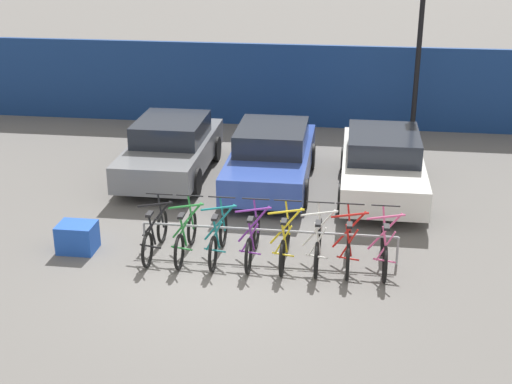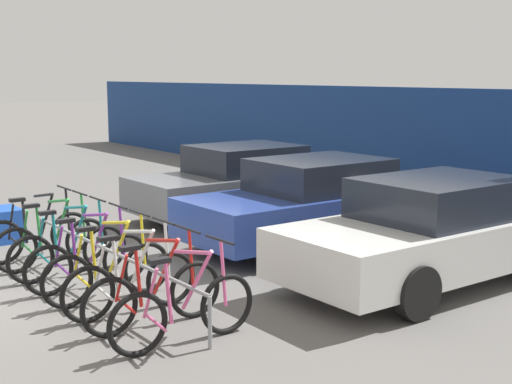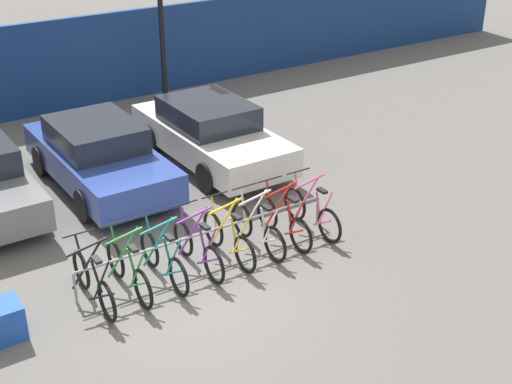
% 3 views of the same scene
% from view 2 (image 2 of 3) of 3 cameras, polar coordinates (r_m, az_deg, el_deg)
% --- Properties ---
extents(ground_plane, '(120.00, 120.00, 0.00)m').
position_cam_2_polar(ground_plane, '(9.82, -17.24, -7.22)').
color(ground_plane, '#605E5B').
extents(hoarding_wall, '(36.00, 0.16, 2.44)m').
position_cam_2_polar(hoarding_wall, '(15.45, 17.92, 3.33)').
color(hoarding_wall, navy).
rests_on(hoarding_wall, ground).
extents(bike_rack, '(4.80, 0.04, 0.57)m').
position_cam_2_polar(bike_rack, '(9.22, -11.79, -4.85)').
color(bike_rack, gray).
rests_on(bike_rack, ground).
extents(bicycle_black, '(0.68, 1.71, 1.05)m').
position_cam_2_polar(bicycle_black, '(11.12, -17.08, -3.26)').
color(bicycle_black, black).
rests_on(bicycle_black, ground).
extents(bicycle_green, '(0.68, 1.71, 1.05)m').
position_cam_2_polar(bicycle_green, '(10.58, -16.01, -3.86)').
color(bicycle_green, black).
rests_on(bicycle_green, ground).
extents(bicycle_teal, '(0.68, 1.71, 1.05)m').
position_cam_2_polar(bicycle_teal, '(10.02, -14.75, -4.54)').
color(bicycle_teal, black).
rests_on(bicycle_teal, ground).
extents(bicycle_purple, '(0.68, 1.71, 1.05)m').
position_cam_2_polar(bicycle_purple, '(9.44, -13.29, -5.34)').
color(bicycle_purple, black).
rests_on(bicycle_purple, ground).
extents(bicycle_yellow, '(0.68, 1.71, 1.05)m').
position_cam_2_polar(bicycle_yellow, '(8.90, -11.74, -6.17)').
color(bicycle_yellow, black).
rests_on(bicycle_yellow, ground).
extents(bicycle_white, '(0.68, 1.71, 1.05)m').
position_cam_2_polar(bicycle_white, '(8.38, -9.98, -7.11)').
color(bicycle_white, black).
rests_on(bicycle_white, ground).
extents(bicycle_red, '(0.68, 1.71, 1.05)m').
position_cam_2_polar(bicycle_red, '(7.91, -8.18, -8.06)').
color(bicycle_red, black).
rests_on(bicycle_red, ground).
extents(bicycle_pink, '(0.68, 1.71, 1.05)m').
position_cam_2_polar(bicycle_pink, '(7.38, -5.77, -9.32)').
color(bicycle_pink, black).
rests_on(bicycle_pink, ground).
extents(car_grey, '(1.91, 4.22, 1.40)m').
position_cam_2_polar(car_grey, '(13.66, -1.15, 0.80)').
color(car_grey, slate).
rests_on(car_grey, ground).
extents(car_blue, '(1.91, 4.39, 1.40)m').
position_cam_2_polar(car_blue, '(11.55, 4.77, -0.82)').
color(car_blue, '#2D479E').
rests_on(car_blue, ground).
extents(car_white, '(1.91, 4.46, 1.40)m').
position_cam_2_polar(car_white, '(9.68, 14.10, -3.08)').
color(car_white, silver).
rests_on(car_white, ground).
extents(cargo_crate, '(0.70, 0.56, 0.55)m').
position_cam_2_polar(cargo_crate, '(12.52, -19.69, -2.49)').
color(cargo_crate, blue).
rests_on(cargo_crate, ground).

